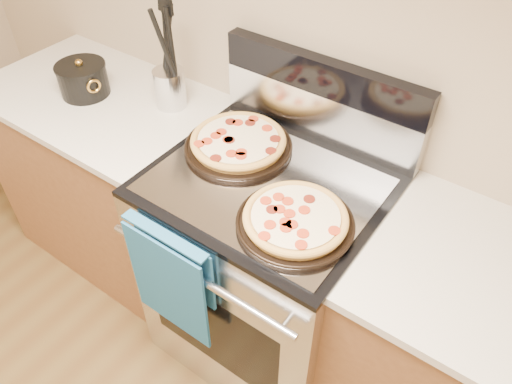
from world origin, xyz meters
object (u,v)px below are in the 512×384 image
Objects in this scene: pepperoni_pizza_back at (238,143)px; utensil_crock at (170,88)px; pepperoni_pizza_front at (295,220)px; saucepan at (83,81)px; range_body at (267,270)px.

utensil_crock is at bearing 167.61° from pepperoni_pizza_back.
saucepan reaches higher than pepperoni_pizza_front.
pepperoni_pizza_front is at bearing -35.36° from range_body.
utensil_crock is at bearing 164.76° from range_body.
pepperoni_pizza_front is 2.29× the size of utensil_crock.
pepperoni_pizza_front is 1.11m from saucepan.
pepperoni_pizza_front is 1.80× the size of saucepan.
pepperoni_pizza_back is 0.41m from pepperoni_pizza_front.
utensil_crock is at bearing 22.29° from saucepan.
pepperoni_pizza_back is 1.92× the size of saucepan.
saucepan is (-0.74, -0.05, 0.02)m from pepperoni_pizza_back.
range_body is 0.55m from pepperoni_pizza_front.
range_body is 1.06m from saucepan.
utensil_crock is at bearing 159.38° from pepperoni_pizza_front.
pepperoni_pizza_back is at bearing -12.39° from utensil_crock.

